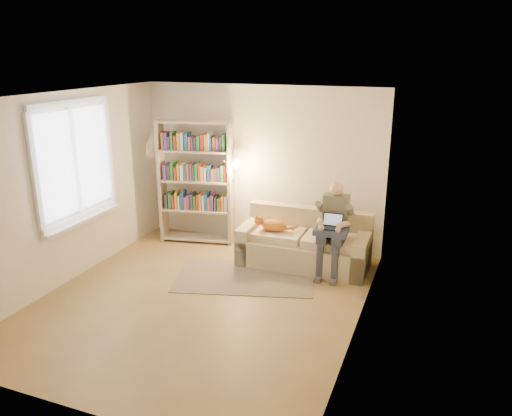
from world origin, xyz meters
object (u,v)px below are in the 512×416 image
at_px(cat, 273,225).
at_px(person, 334,223).
at_px(bookshelf, 196,176).
at_px(sofa, 305,246).
at_px(laptop, 329,224).

bearing_deg(cat, person, -1.62).
distance_m(person, bookshelf, 2.47).
bearing_deg(bookshelf, person, -21.45).
bearing_deg(sofa, bookshelf, 171.01).
relative_size(laptop, bookshelf, 0.14).
relative_size(sofa, laptop, 6.88).
relative_size(person, cat, 2.19).
height_order(sofa, person, person).
height_order(person, cat, person).
bearing_deg(laptop, cat, 171.18).
xyz_separation_m(person, laptop, (-0.04, -0.11, 0.02)).
xyz_separation_m(sofa, laptop, (0.41, -0.25, 0.48)).
bearing_deg(laptop, bookshelf, 166.51).
distance_m(cat, laptop, 0.89).
relative_size(sofa, bookshelf, 0.93).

